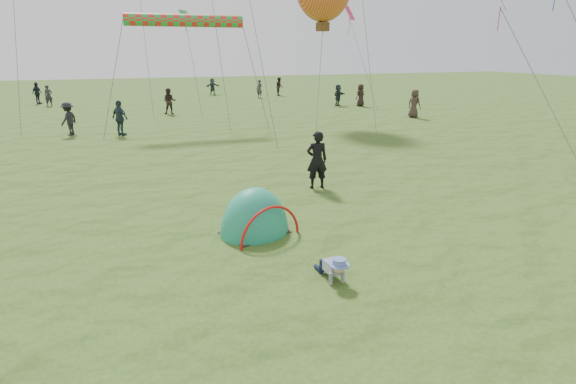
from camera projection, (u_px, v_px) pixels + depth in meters
name	position (u px, v px, depth m)	size (l,w,h in m)	color
ground	(347.00, 282.00, 8.37)	(140.00, 140.00, 0.00)	#285217
crawling_toddler	(334.00, 267.00, 8.39)	(0.49, 0.70, 0.54)	black
popup_tent	(255.00, 233.00, 10.67)	(1.71, 1.41, 2.21)	#13737C
standing_adult	(317.00, 160.00, 13.87)	(0.66, 0.43, 1.80)	black
crowd_person_0	(259.00, 89.00, 40.59)	(0.60, 0.39, 1.65)	#2C2B36
crowd_person_2	(120.00, 118.00, 22.62)	(1.03, 0.43, 1.77)	#243742
crowd_person_4	(414.00, 104.00, 28.76)	(0.87, 0.57, 1.78)	#372925
crowd_person_5	(213.00, 87.00, 43.63)	(1.47, 0.47, 1.59)	#2A3742
crowd_person_7	(170.00, 101.00, 30.30)	(0.84, 0.66, 1.73)	#2F2220
crowd_person_8	(37.00, 93.00, 36.25)	(1.01, 0.42, 1.72)	#1C232F
crowd_person_9	(69.00, 119.00, 22.75)	(1.07, 0.62, 1.66)	black
crowd_person_10	(361.00, 95.00, 34.73)	(0.82, 0.54, 1.69)	black
crowd_person_11	(338.00, 95.00, 34.93)	(1.52, 0.48, 1.64)	#1C282D
crowd_person_12	(48.00, 96.00, 34.74)	(0.58, 0.38, 1.60)	#282831
crowd_person_13	(279.00, 86.00, 43.08)	(0.83, 0.65, 1.72)	black
rainbow_tube_kite	(185.00, 20.00, 23.47)	(0.64, 0.64, 6.11)	red
diamond_kite_3	(185.00, 16.00, 31.43)	(0.91, 0.91, 0.00)	green
diamond_kite_5	(501.00, 0.00, 19.68)	(1.00, 1.00, 0.00)	#DD3C69
diamond_kite_6	(350.00, 13.00, 35.55)	(1.28, 1.28, 0.00)	#E32848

